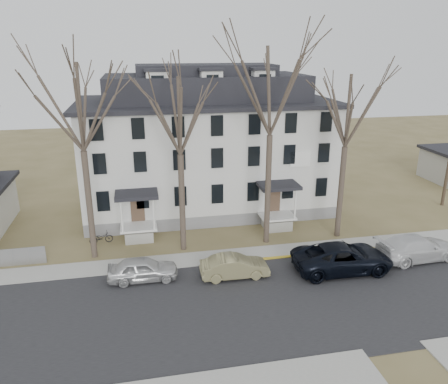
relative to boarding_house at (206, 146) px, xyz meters
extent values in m
plane|color=olive|center=(2.00, -17.95, -5.38)|extent=(120.00, 120.00, 0.00)
cube|color=#27272A|center=(2.00, -15.95, -5.38)|extent=(120.00, 10.00, 0.04)
cube|color=#A09F97|center=(2.00, -9.95, -5.38)|extent=(120.00, 2.00, 0.08)
cube|color=gold|center=(7.00, -10.85, -5.38)|extent=(14.00, 0.25, 0.06)
cube|color=slate|center=(0.00, 0.05, -4.88)|extent=(20.00, 10.00, 1.00)
cube|color=silver|center=(0.00, 0.05, -0.38)|extent=(20.00, 10.00, 8.00)
cube|color=black|center=(0.00, 0.05, 3.72)|extent=(20.80, 10.80, 0.30)
cube|color=black|center=(0.00, 0.05, 4.87)|extent=(16.00, 7.00, 2.00)
cube|color=black|center=(0.00, 0.05, 6.27)|extent=(11.00, 4.50, 0.80)
cube|color=white|center=(-6.00, -5.91, -4.38)|extent=(2.60, 2.00, 0.16)
cube|color=white|center=(4.50, -5.91, -4.38)|extent=(2.60, 2.00, 0.16)
cube|color=white|center=(6.50, -5.03, -0.18)|extent=(1.60, 0.08, 1.20)
cylinder|color=#473B31|center=(-9.00, -8.15, -1.74)|extent=(0.40, 0.40, 7.28)
cylinder|color=#473B31|center=(-3.00, -8.15, -2.00)|extent=(0.40, 0.40, 6.76)
cylinder|color=#473B31|center=(3.00, -8.15, -1.48)|extent=(0.40, 0.40, 7.80)
cylinder|color=#473B31|center=(8.50, -8.15, -2.00)|extent=(0.40, 0.40, 6.76)
imported|color=silver|center=(-5.86, -11.93, -4.67)|extent=(4.21, 1.74, 1.43)
imported|color=#817B52|center=(-0.36, -12.66, -4.69)|extent=(4.20, 1.51, 1.38)
imported|color=black|center=(6.45, -13.20, -4.51)|extent=(6.32, 3.02, 1.74)
imported|color=silver|center=(11.95, -12.74, -4.56)|extent=(5.78, 2.73, 1.63)
imported|color=black|center=(-8.67, -6.20, -4.95)|extent=(1.72, 0.87, 0.86)
camera|label=1|loc=(-5.65, -35.77, 8.20)|focal=35.00mm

